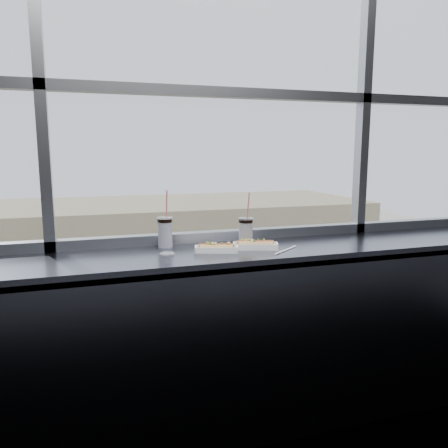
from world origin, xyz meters
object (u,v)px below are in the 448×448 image
object	(u,v)px
car_near_c	(144,405)
tree_right	(249,277)
car_far_b	(127,336)
loose_straw	(286,250)
hotdog_tray_left	(216,248)
car_near_d	(235,393)
pedestrian_d	(212,309)
tree_center	(121,290)
hotdog_tray_right	(255,245)
pedestrian_b	(85,317)
car_far_c	(261,322)
pedestrian_c	(168,313)
wrapper	(167,253)
soda_cup_left	(165,231)
soda_cup_right	(246,231)

from	to	relation	value
car_near_c	tree_right	distance (m)	15.53
car_far_b	loose_straw	bearing A→B (deg)	179.15
hotdog_tray_left	car_near_d	bearing A→B (deg)	86.81
car_far_b	pedestrian_d	bearing A→B (deg)	-62.37
car_near_d	tree_center	world-z (taller)	tree_center
hotdog_tray_left	hotdog_tray_right	size ratio (longest dim) A/B	0.93
car_far_b	tree_right	size ratio (longest dim) A/B	1.53
loose_straw	hotdog_tray_left	bearing A→B (deg)	130.28
tree_center	car_far_b	bearing A→B (deg)	-90.45
tree_right	pedestrian_b	bearing A→B (deg)	178.26
hotdog_tray_left	car_far_b	world-z (taller)	hotdog_tray_left
pedestrian_b	tree_center	distance (m)	3.16
car_far_c	pedestrian_c	xyz separation A→B (m)	(-5.92, 3.28, 0.13)
pedestrian_c	pedestrian_d	bearing A→B (deg)	88.30
hotdog_tray_right	car_near_d	world-z (taller)	hotdog_tray_right
hotdog_tray_left	car_near_c	bearing A→B (deg)	101.50
car_far_b	tree_right	world-z (taller)	tree_right
wrapper	pedestrian_c	size ratio (longest dim) A/B	0.04
soda_cup_left	car_far_c	size ratio (longest dim) A/B	0.06
tree_right	car_near_d	bearing A→B (deg)	-113.76
hotdog_tray_right	tree_right	xyz separation A→B (m)	(10.84, 28.31, -9.11)
car_near_c	wrapper	bearing A→B (deg)	168.20
loose_straw	tree_right	size ratio (longest dim) A/B	0.05
soda_cup_right	loose_straw	distance (m)	0.26
hotdog_tray_left	tree_center	distance (m)	29.80
pedestrian_c	pedestrian_d	size ratio (longest dim) A/B	1.06
car_far_b	pedestrian_c	size ratio (longest dim) A/B	3.08
soda_cup_left	car_far_c	world-z (taller)	soda_cup_left
hotdog_tray_left	soda_cup_right	xyz separation A→B (m)	(0.21, 0.09, 0.07)
hotdog_tray_right	tree_center	bearing A→B (deg)	106.63
soda_cup_right	car_near_c	bearing A→B (deg)	85.84
hotdog_tray_right	loose_straw	world-z (taller)	hotdog_tray_right
soda_cup_right	car_near_c	world-z (taller)	soda_cup_right
wrapper	car_far_c	distance (m)	28.81
soda_cup_left	car_near_c	size ratio (longest dim) A/B	0.05
hotdog_tray_right	loose_straw	distance (m)	0.17
car_far_c	tree_center	distance (m)	10.10
hotdog_tray_left	pedestrian_c	size ratio (longest dim) A/B	0.11
loose_straw	pedestrian_c	distance (m)	30.06
wrapper	car_far_c	bearing A→B (deg)	66.12
hotdog_tray_right	pedestrian_d	xyz separation A→B (m)	(7.64, 27.49, -11.04)
car_near_c	pedestrian_d	bearing A→B (deg)	-36.09
wrapper	tree_center	bearing A→B (deg)	86.58
car_far_b	tree_right	xyz separation A→B (m)	(9.69, 4.00, 1.82)
hotdog_tray_left	tree_right	size ratio (longest dim) A/B	0.06
car_far_c	pedestrian_b	size ratio (longest dim) A/B	2.73
pedestrian_b	soda_cup_right	bearing A→B (deg)	92.67
loose_straw	pedestrian_b	size ratio (longest dim) A/B	0.12
wrapper	car_far_b	xyz separation A→B (m)	(1.66, 24.31, -10.92)
car_near_d	pedestrian_b	size ratio (longest dim) A/B	2.74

